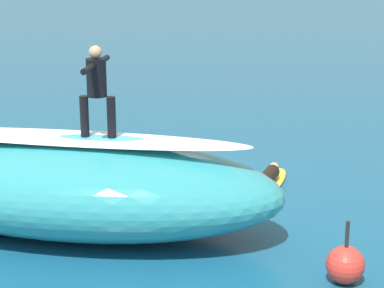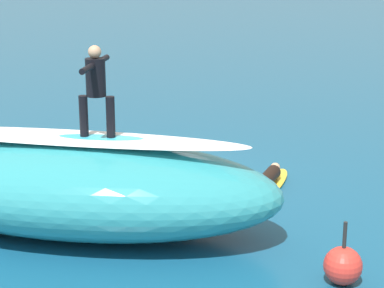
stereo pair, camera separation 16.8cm
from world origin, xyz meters
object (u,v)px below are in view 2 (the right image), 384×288
at_px(surfer_riding, 96,84).
at_px(buoy_marker, 343,265).
at_px(surfboard_riding, 98,139).
at_px(surfboard_paddling, 268,186).
at_px(surfer_paddling, 267,180).

relative_size(surfer_riding, buoy_marker, 1.56).
relative_size(surfboard_riding, surfer_riding, 1.52).
height_order(surfer_riding, surfboard_paddling, surfer_riding).
height_order(surfboard_riding, buoy_marker, surfboard_riding).
xyz_separation_m(surfer_paddling, buoy_marker, (-2.25, 3.45, 0.09)).
distance_m(surfboard_riding, buoy_marker, 4.39).
xyz_separation_m(surfboard_riding, surfer_paddling, (-1.92, -3.23, -1.46)).
xyz_separation_m(surfboard_riding, surfboard_paddling, (-1.91, -3.36, -1.63)).
height_order(surfboard_riding, surfer_riding, surfer_riding).
xyz_separation_m(surfer_riding, surfer_paddling, (-1.92, -3.23, -2.38)).
distance_m(surfer_paddling, buoy_marker, 4.12).
relative_size(surfboard_riding, surfboard_paddling, 0.95).
bearing_deg(surfer_riding, surfer_paddling, -135.74).
relative_size(surfboard_paddling, surfer_paddling, 1.41).
xyz_separation_m(surfer_riding, surfboard_paddling, (-1.91, -3.36, -2.54)).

